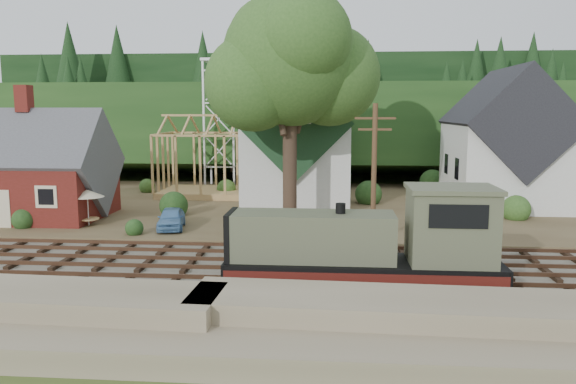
# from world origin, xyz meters

# --- Properties ---
(ground) EXTENTS (140.00, 140.00, 0.00)m
(ground) POSITION_xyz_m (0.00, 0.00, 0.00)
(ground) COLOR #384C1E
(ground) RESTS_ON ground
(embankment) EXTENTS (64.00, 5.00, 1.60)m
(embankment) POSITION_xyz_m (0.00, -8.50, 0.00)
(embankment) COLOR #7F7259
(embankment) RESTS_ON ground
(railroad_bed) EXTENTS (64.00, 11.00, 0.16)m
(railroad_bed) POSITION_xyz_m (0.00, 0.00, 0.08)
(railroad_bed) COLOR #726B5B
(railroad_bed) RESTS_ON ground
(village_flat) EXTENTS (64.00, 26.00, 0.30)m
(village_flat) POSITION_xyz_m (0.00, 18.00, 0.15)
(village_flat) COLOR brown
(village_flat) RESTS_ON ground
(hillside) EXTENTS (70.00, 28.96, 12.74)m
(hillside) POSITION_xyz_m (0.00, 42.00, 0.00)
(hillside) COLOR #1E3F19
(hillside) RESTS_ON ground
(ridge) EXTENTS (80.00, 20.00, 12.00)m
(ridge) POSITION_xyz_m (0.00, 58.00, 0.00)
(ridge) COLOR black
(ridge) RESTS_ON ground
(depot) EXTENTS (10.80, 7.41, 9.00)m
(depot) POSITION_xyz_m (-16.00, 11.00, 3.21)
(depot) COLOR #571B14
(depot) RESTS_ON village_flat
(church) EXTENTS (8.40, 15.17, 13.00)m
(church) POSITION_xyz_m (2.00, 19.68, 5.18)
(church) COLOR silver
(church) RESTS_ON village_flat
(farmhouse) EXTENTS (8.40, 10.80, 10.60)m
(farmhouse) POSITION_xyz_m (18.00, 19.00, 4.87)
(farmhouse) COLOR silver
(farmhouse) RESTS_ON village_flat
(timber_frame) EXTENTS (8.20, 6.20, 6.99)m
(timber_frame) POSITION_xyz_m (-6.00, 22.00, 3.27)
(timber_frame) COLOR tan
(timber_frame) RESTS_ON village_flat
(lattice_tower) EXTENTS (3.20, 3.20, 12.12)m
(lattice_tower) POSITION_xyz_m (-6.00, 28.00, 10.03)
(lattice_tower) COLOR silver
(lattice_tower) RESTS_ON village_flat
(big_tree) EXTENTS (10.90, 8.40, 14.70)m
(big_tree) POSITION_xyz_m (2.17, 10.08, 10.22)
(big_tree) COLOR #38281E
(big_tree) RESTS_ON village_flat
(telegraph_pole_near) EXTENTS (2.20, 0.28, 8.00)m
(telegraph_pole_near) POSITION_xyz_m (7.00, 5.20, 4.25)
(telegraph_pole_near) COLOR #4C331E
(telegraph_pole_near) RESTS_ON ground
(locomotive) EXTENTS (11.08, 2.77, 4.46)m
(locomotive) POSITION_xyz_m (6.45, -3.00, 2.00)
(locomotive) COLOR black
(locomotive) RESTS_ON railroad_bed
(car_blue) EXTENTS (2.24, 4.07, 1.31)m
(car_blue) POSITION_xyz_m (-5.26, 8.05, 0.96)
(car_blue) COLOR #5B90C4
(car_blue) RESTS_ON village_flat
(car_green) EXTENTS (4.12, 1.63, 1.33)m
(car_green) POSITION_xyz_m (-17.71, 12.52, 0.97)
(car_green) COLOR #719A6A
(car_green) RESTS_ON village_flat
(car_red) EXTENTS (4.77, 2.45, 1.29)m
(car_red) POSITION_xyz_m (21.33, 16.15, 0.94)
(car_red) COLOR red
(car_red) RESTS_ON village_flat
(patio_set) EXTENTS (2.09, 2.09, 2.33)m
(patio_set) POSITION_xyz_m (-10.84, 8.57, 2.28)
(patio_set) COLOR silver
(patio_set) RESTS_ON village_flat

